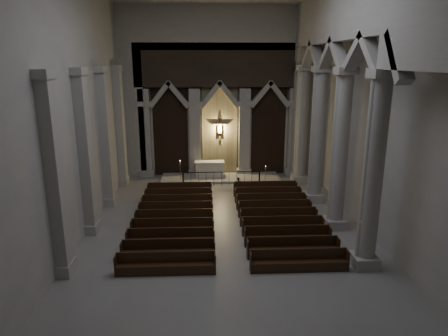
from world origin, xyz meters
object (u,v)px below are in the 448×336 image
altar (209,169)px  worshipper (239,185)px  altar_rail (221,176)px  candle_stand_right (265,179)px  candle_stand_left (180,176)px  pews (227,220)px

altar → worshipper: 4.06m
worshipper → altar_rail: bearing=117.3°
altar_rail → candle_stand_right: size_ratio=4.15×
altar_rail → candle_stand_left: 3.02m
altar_rail → pews: altar_rail is taller
altar_rail → pews: (0.00, -6.79, -0.40)m
altar → candle_stand_right: bearing=-22.6°
worshipper → candle_stand_right: bearing=39.2°
candle_stand_right → pews: size_ratio=0.13×
altar → worshipper: size_ratio=2.03×
worshipper → altar: bearing=111.2°
candle_stand_right → altar: bearing=157.4°
pews → worshipper: bearing=78.6°
candle_stand_right → worshipper: (-2.03, -2.01, 0.18)m
pews → candle_stand_left: bearing=110.2°
candle_stand_left → candle_stand_right: candle_stand_left is taller
altar_rail → candle_stand_right: (3.07, 0.40, -0.34)m
candle_stand_right → pews: bearing=-113.1°
altar → worshipper: (1.83, -3.62, -0.17)m
altar → candle_stand_left: 2.32m
candle_stand_left → pews: bearing=-69.8°
candle_stand_right → worshipper: bearing=-135.2°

